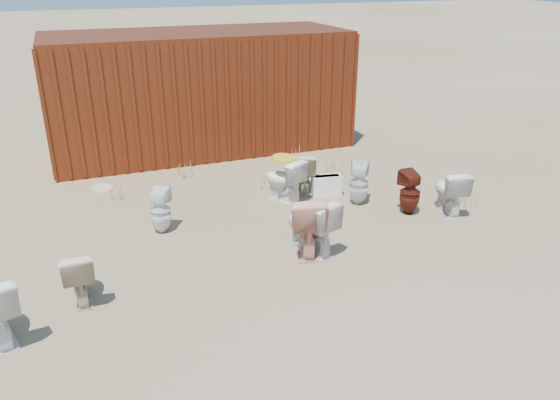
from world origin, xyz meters
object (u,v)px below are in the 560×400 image
object	(u,v)px
toilet_back_beige_left	(79,275)
toilet_back_e	(359,183)
toilet_back_beige_right	(304,171)
toilet_front_c	(311,226)
loose_tank	(327,185)
toilet_back_yellowlid	(284,180)
shipping_container	(200,91)
toilet_front_maroon	(410,192)
toilet_front_e	(450,191)
toilet_front_pink	(306,223)
toilet_back_a	(160,210)

from	to	relation	value
toilet_back_beige_left	toilet_back_e	size ratio (longest dim) A/B	0.93
toilet_back_beige_right	toilet_back_e	xyz separation A→B (m)	(0.59, -0.86, 0.01)
toilet_front_c	loose_tank	bearing A→B (deg)	-141.70
toilet_back_yellowlid	toilet_back_e	size ratio (longest dim) A/B	1.03
shipping_container	toilet_front_c	distance (m)	5.29
toilet_front_maroon	toilet_front_c	bearing A→B (deg)	15.82
toilet_front_maroon	toilet_front_e	world-z (taller)	toilet_front_e
toilet_back_beige_left	toilet_back_beige_right	size ratio (longest dim) A/B	0.94
toilet_back_yellowlid	toilet_back_e	world-z (taller)	toilet_back_yellowlid
toilet_front_maroon	toilet_back_beige_right	world-z (taller)	toilet_front_maroon
shipping_container	toilet_front_maroon	xyz separation A→B (m)	(2.16, -4.63, -0.85)
toilet_back_beige_left	toilet_back_yellowlid	size ratio (longest dim) A/B	0.90
toilet_front_c	toilet_front_e	bearing A→B (deg)	169.38
toilet_back_e	toilet_front_maroon	bearing A→B (deg)	162.50
toilet_front_pink	toilet_back_beige_right	size ratio (longest dim) A/B	1.22
shipping_container	toilet_back_yellowlid	xyz separation A→B (m)	(0.52, -3.44, -0.83)
toilet_front_e	toilet_back_a	size ratio (longest dim) A/B	1.05
toilet_front_e	toilet_back_yellowlid	distance (m)	2.63
shipping_container	toilet_back_beige_left	xyz separation A→B (m)	(-2.76, -5.31, -0.87)
toilet_back_a	toilet_back_beige_right	xyz separation A→B (m)	(2.59, 0.73, 0.01)
toilet_back_beige_right	toilet_front_e	bearing A→B (deg)	157.62
toilet_front_maroon	toilet_back_e	distance (m)	0.84
toilet_front_e	toilet_back_beige_right	size ratio (longest dim) A/B	1.02
toilet_front_e	loose_tank	size ratio (longest dim) A/B	1.43
toilet_front_pink	loose_tank	size ratio (longest dim) A/B	1.70
toilet_front_maroon	loose_tank	xyz separation A→B (m)	(-0.88, 1.14, -0.18)
toilet_front_pink	toilet_back_a	distance (m)	2.17
shipping_container	toilet_front_c	xyz separation A→B (m)	(0.20, -5.22, -0.80)
toilet_front_c	toilet_back_beige_left	xyz separation A→B (m)	(-2.96, -0.08, -0.07)
toilet_back_yellowlid	toilet_back_e	distance (m)	1.22
toilet_back_beige_left	loose_tank	distance (m)	4.44
shipping_container	toilet_back_a	size ratio (longest dim) A/B	8.83
toilet_back_yellowlid	toilet_front_pink	bearing A→B (deg)	52.17
toilet_back_e	loose_tank	bearing A→B (deg)	-26.55
toilet_front_maroon	toilet_back_a	xyz separation A→B (m)	(-3.74, 0.76, -0.01)
toilet_front_pink	toilet_back_beige_right	bearing A→B (deg)	-97.07
toilet_front_e	loose_tank	world-z (taller)	toilet_front_e
toilet_back_yellowlid	toilet_front_maroon	bearing A→B (deg)	118.43
toilet_back_a	toilet_back_beige_right	bearing A→B (deg)	-135.48
shipping_container	toilet_front_pink	distance (m)	5.24
toilet_back_beige_right	toilet_front_maroon	bearing A→B (deg)	148.89
toilet_front_e	toilet_back_beige_right	bearing A→B (deg)	-29.92
toilet_back_beige_left	toilet_front_maroon	bearing A→B (deg)	-172.46
toilet_back_a	loose_tank	world-z (taller)	toilet_back_a
toilet_front_maroon	toilet_back_e	xyz separation A→B (m)	(-0.55, 0.63, 0.00)
toilet_front_pink	toilet_back_beige_right	world-z (taller)	toilet_front_pink
shipping_container	toilet_front_maroon	size ratio (longest dim) A/B	8.50
toilet_back_a	toilet_front_pink	bearing A→B (deg)	171.54
toilet_back_beige_right	toilet_back_e	distance (m)	1.04
toilet_back_yellowlid	toilet_back_a	bearing A→B (deg)	-14.16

